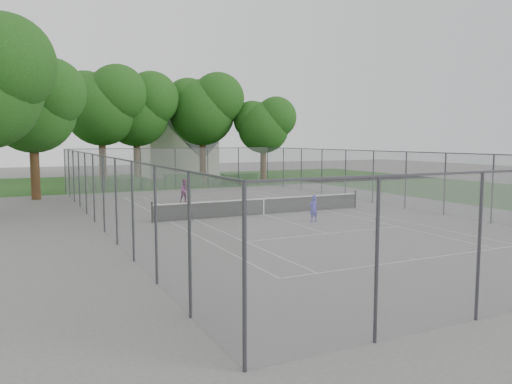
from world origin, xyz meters
name	(u,v)px	position (x,y,z in m)	size (l,w,h in m)	color
ground	(264,215)	(0.00, 0.00, 0.00)	(120.00, 120.00, 0.00)	#625F5D
grass_far	(150,181)	(0.00, 26.00, 0.00)	(60.00, 20.00, 0.00)	#1A4112
court_markings	(264,215)	(0.00, 0.00, 0.01)	(11.03, 23.83, 0.01)	beige
tennis_net	(264,206)	(0.00, 0.00, 0.51)	(12.87, 0.10, 1.10)	black
perimeter_fence	(264,183)	(0.00, 0.00, 1.81)	(18.08, 34.08, 3.52)	#38383D
tree_far_left	(102,103)	(-5.13, 22.44, 7.56)	(7.65, 6.98, 11.00)	#3E2716
tree_far_midleft	(137,107)	(-1.76, 23.46, 7.36)	(7.45, 6.80, 10.71)	#3E2716
tree_far_midright	(203,107)	(4.82, 23.03, 7.52)	(7.61, 6.95, 10.94)	#3E2716
tree_far_right	(264,123)	(10.38, 20.40, 5.87)	(5.95, 5.44, 8.56)	#3E2716
tree_side_back	(33,103)	(-11.20, 13.47, 6.78)	(6.86, 6.27, 9.87)	#3E2716
hedge_left	(124,184)	(-4.13, 18.35, 0.48)	(3.85, 1.16, 0.96)	#1E4D18
hedge_mid	(184,180)	(1.31, 18.82, 0.54)	(3.45, 0.99, 1.09)	#1E4D18
hedge_right	(240,179)	(6.84, 18.57, 0.50)	(3.35, 1.23, 1.01)	#1E4D18
house	(178,142)	(4.59, 31.13, 3.98)	(7.94, 6.15, 9.88)	beige
girl_player	(313,208)	(1.22, -3.29, 0.69)	(0.51, 0.33, 1.39)	#322EAE
woman_player	(185,191)	(-2.33, 7.12, 0.81)	(0.79, 0.61, 1.62)	#71255E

